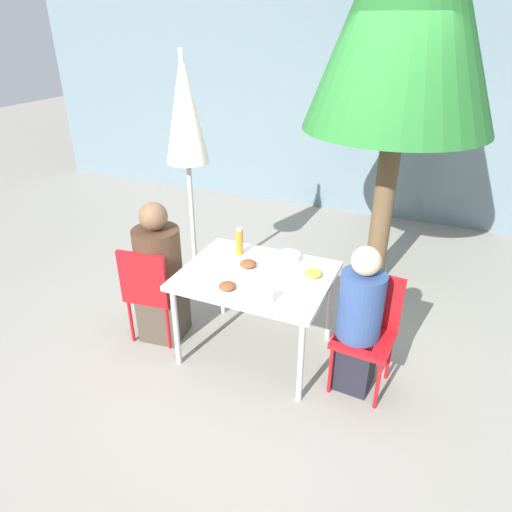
{
  "coord_description": "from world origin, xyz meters",
  "views": [
    {
      "loc": [
        1.19,
        -2.75,
        2.44
      ],
      "look_at": [
        0.0,
        0.0,
        0.88
      ],
      "focal_mm": 32.0,
      "sensor_mm": 36.0,
      "label": 1
    }
  ],
  "objects_px": {
    "person_right": "(358,324)",
    "bottle": "(239,242)",
    "chair_right": "(368,324)",
    "closed_umbrella": "(185,119)",
    "chair_left": "(151,287)",
    "person_left": "(160,277)",
    "salad_bowl": "(288,257)",
    "drinking_cup": "(269,296)"
  },
  "relations": [
    {
      "from": "bottle",
      "to": "salad_bowl",
      "type": "bearing_deg",
      "value": 7.23
    },
    {
      "from": "chair_right",
      "to": "closed_umbrella",
      "type": "bearing_deg",
      "value": -16.45
    },
    {
      "from": "chair_left",
      "to": "drinking_cup",
      "type": "xyz_separation_m",
      "value": [
        1.08,
        -0.13,
        0.27
      ]
    },
    {
      "from": "drinking_cup",
      "to": "salad_bowl",
      "type": "xyz_separation_m",
      "value": [
        -0.08,
        0.62,
        -0.02
      ]
    },
    {
      "from": "chair_right",
      "to": "closed_umbrella",
      "type": "height_order",
      "value": "closed_umbrella"
    },
    {
      "from": "chair_left",
      "to": "closed_umbrella",
      "type": "height_order",
      "value": "closed_umbrella"
    },
    {
      "from": "chair_right",
      "to": "bottle",
      "type": "bearing_deg",
      "value": -7.27
    },
    {
      "from": "chair_left",
      "to": "bottle",
      "type": "bearing_deg",
      "value": 28.71
    },
    {
      "from": "bottle",
      "to": "salad_bowl",
      "type": "xyz_separation_m",
      "value": [
        0.4,
        0.05,
        -0.08
      ]
    },
    {
      "from": "chair_right",
      "to": "drinking_cup",
      "type": "xyz_separation_m",
      "value": [
        -0.63,
        -0.33,
        0.27
      ]
    },
    {
      "from": "person_left",
      "to": "salad_bowl",
      "type": "xyz_separation_m",
      "value": [
        0.96,
        0.4,
        0.19
      ]
    },
    {
      "from": "bottle",
      "to": "drinking_cup",
      "type": "height_order",
      "value": "bottle"
    },
    {
      "from": "closed_umbrella",
      "to": "salad_bowl",
      "type": "relative_size",
      "value": 11.91
    },
    {
      "from": "chair_right",
      "to": "bottle",
      "type": "height_order",
      "value": "bottle"
    },
    {
      "from": "chair_left",
      "to": "closed_umbrella",
      "type": "relative_size",
      "value": 0.39
    },
    {
      "from": "chair_right",
      "to": "drinking_cup",
      "type": "relative_size",
      "value": 8.89
    },
    {
      "from": "person_right",
      "to": "bottle",
      "type": "bearing_deg",
      "value": -11.72
    },
    {
      "from": "person_left",
      "to": "drinking_cup",
      "type": "distance_m",
      "value": 1.09
    },
    {
      "from": "closed_umbrella",
      "to": "salad_bowl",
      "type": "bearing_deg",
      "value": -20.4
    },
    {
      "from": "person_left",
      "to": "closed_umbrella",
      "type": "xyz_separation_m",
      "value": [
        -0.16,
        0.81,
        1.11
      ]
    },
    {
      "from": "person_right",
      "to": "bottle",
      "type": "height_order",
      "value": "person_right"
    },
    {
      "from": "person_left",
      "to": "chair_right",
      "type": "relative_size",
      "value": 1.4
    },
    {
      "from": "chair_right",
      "to": "closed_umbrella",
      "type": "xyz_separation_m",
      "value": [
        -1.84,
        0.7,
        1.17
      ]
    },
    {
      "from": "chair_left",
      "to": "chair_right",
      "type": "distance_m",
      "value": 1.73
    },
    {
      "from": "person_left",
      "to": "chair_left",
      "type": "bearing_deg",
      "value": -121.94
    },
    {
      "from": "closed_umbrella",
      "to": "salad_bowl",
      "type": "xyz_separation_m",
      "value": [
        1.12,
        -0.42,
        -0.91
      ]
    },
    {
      "from": "chair_left",
      "to": "bottle",
      "type": "xyz_separation_m",
      "value": [
        0.6,
        0.43,
        0.33
      ]
    },
    {
      "from": "person_left",
      "to": "person_right",
      "type": "height_order",
      "value": "person_left"
    },
    {
      "from": "bottle",
      "to": "drinking_cup",
      "type": "bearing_deg",
      "value": -49.28
    },
    {
      "from": "person_right",
      "to": "salad_bowl",
      "type": "bearing_deg",
      "value": -24.06
    },
    {
      "from": "person_right",
      "to": "bottle",
      "type": "distance_m",
      "value": 1.15
    },
    {
      "from": "chair_right",
      "to": "salad_bowl",
      "type": "xyz_separation_m",
      "value": [
        -0.72,
        0.28,
        0.25
      ]
    },
    {
      "from": "person_left",
      "to": "person_right",
      "type": "distance_m",
      "value": 1.62
    },
    {
      "from": "closed_umbrella",
      "to": "drinking_cup",
      "type": "relative_size",
      "value": 22.94
    },
    {
      "from": "person_left",
      "to": "drinking_cup",
      "type": "bearing_deg",
      "value": -18.93
    },
    {
      "from": "closed_umbrella",
      "to": "bottle",
      "type": "bearing_deg",
      "value": -33.06
    },
    {
      "from": "chair_left",
      "to": "person_right",
      "type": "distance_m",
      "value": 1.67
    },
    {
      "from": "person_left",
      "to": "salad_bowl",
      "type": "distance_m",
      "value": 1.06
    },
    {
      "from": "chair_left",
      "to": "drinking_cup",
      "type": "height_order",
      "value": "chair_left"
    },
    {
      "from": "closed_umbrella",
      "to": "bottle",
      "type": "distance_m",
      "value": 1.2
    },
    {
      "from": "closed_umbrella",
      "to": "drinking_cup",
      "type": "height_order",
      "value": "closed_umbrella"
    },
    {
      "from": "chair_left",
      "to": "person_left",
      "type": "xyz_separation_m",
      "value": [
        0.04,
        0.09,
        0.06
      ]
    }
  ]
}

